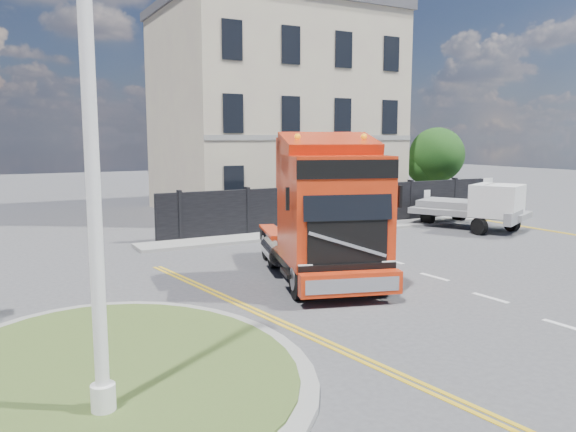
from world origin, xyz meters
TOP-DOWN VIEW (x-y plane):
  - ground at (0.00, 0.00)m, footprint 120.00×120.00m
  - traffic_island at (-7.00, -3.00)m, footprint 6.80×6.80m
  - hoarding_fence at (6.55, 9.00)m, footprint 18.80×0.25m
  - georgian_building at (6.00, 16.50)m, footprint 12.30×10.30m
  - tree at (14.38, 12.10)m, footprint 3.20×3.20m
  - pavement_far at (6.00, 8.10)m, footprint 20.00×1.60m
  - truck at (-0.30, 0.60)m, footprint 4.53×7.44m
  - flatbed_pickup at (10.91, 4.94)m, footprint 4.14×5.71m
  - lamppost_island at (-7.50, -4.65)m, footprint 0.28×0.57m

SIDE VIEW (x-z plane):
  - ground at x=0.00m, z-range 0.00..0.00m
  - pavement_far at x=6.00m, z-range 0.00..0.12m
  - traffic_island at x=-7.00m, z-range 0.00..0.16m
  - hoarding_fence at x=6.55m, z-range 0.00..2.00m
  - flatbed_pickup at x=10.91m, z-range 0.08..2.24m
  - truck at x=-0.30m, z-range -0.22..3.97m
  - tree at x=14.38m, z-range 0.65..5.45m
  - lamppost_island at x=-7.50m, z-range 0.19..9.36m
  - georgian_building at x=6.00m, z-range -0.63..12.17m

